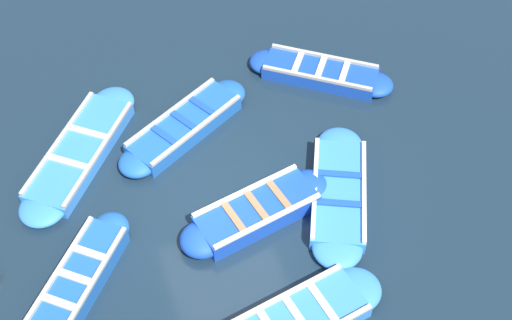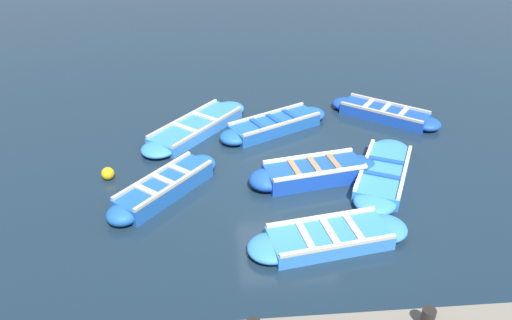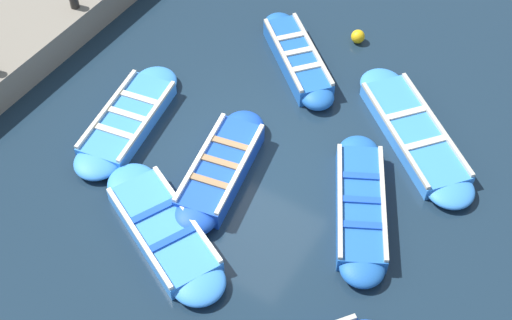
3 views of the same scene
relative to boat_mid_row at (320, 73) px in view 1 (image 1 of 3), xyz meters
The scene contains 8 objects.
ground_plane 4.32m from the boat_mid_row, 130.22° to the left, with size 120.00×120.00×0.00m, color #162838.
boat_mid_row is the anchor object (origin of this frame).
boat_drifting 5.59m from the boat_mid_row, 94.39° to the left, with size 3.63×3.23×0.36m.
boat_stern_in 3.42m from the boat_mid_row, 162.42° to the left, with size 3.55×2.36×0.37m.
boat_outer_left 7.13m from the boat_mid_row, 119.27° to the left, with size 2.90×2.63×0.45m.
boat_broadside 4.16m from the boat_mid_row, 139.34° to the left, with size 1.43×3.31×0.47m.
boat_far_corner 3.40m from the boat_mid_row, 98.70° to the left, with size 2.32×3.42×0.41m.
buoy_yellow_far 1.16m from the boat_mid_row, 46.14° to the left, with size 0.30×0.30×0.30m, color #E05119.
Camera 1 is at (-7.79, 2.18, 11.29)m, focal length 50.00 mm.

